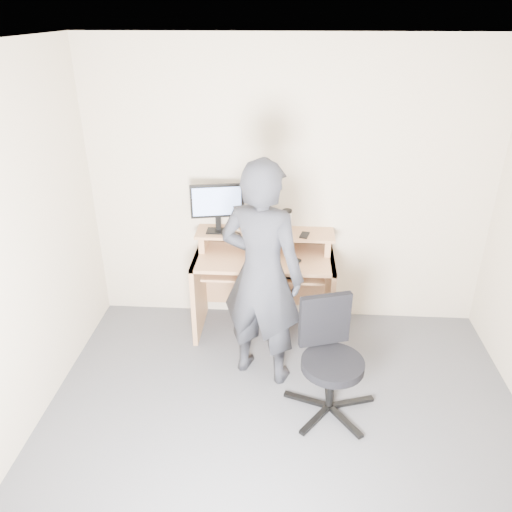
# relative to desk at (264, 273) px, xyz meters

# --- Properties ---
(ground) EXTENTS (3.50, 3.50, 0.00)m
(ground) POSITION_rel_desk_xyz_m (0.20, -1.53, -0.55)
(ground) COLOR #525357
(ground) RESTS_ON ground
(back_wall) EXTENTS (3.50, 0.02, 2.50)m
(back_wall) POSITION_rel_desk_xyz_m (0.20, 0.22, 0.70)
(back_wall) COLOR beige
(back_wall) RESTS_ON ground
(ceiling) EXTENTS (3.50, 3.50, 0.02)m
(ceiling) POSITION_rel_desk_xyz_m (0.20, -1.53, 1.95)
(ceiling) COLOR white
(ceiling) RESTS_ON back_wall
(desk) EXTENTS (1.20, 0.60, 0.91)m
(desk) POSITION_rel_desk_xyz_m (0.00, 0.00, 0.00)
(desk) COLOR tan
(desk) RESTS_ON ground
(monitor) EXTENTS (0.45, 0.13, 0.43)m
(monitor) POSITION_rel_desk_xyz_m (-0.41, 0.05, 0.62)
(monitor) COLOR black
(monitor) RESTS_ON desk
(external_drive) EXTENTS (0.09, 0.14, 0.20)m
(external_drive) POSITION_rel_desk_xyz_m (-0.02, 0.07, 0.46)
(external_drive) COLOR black
(external_drive) RESTS_ON desk
(travel_mug) EXTENTS (0.09, 0.09, 0.18)m
(travel_mug) POSITION_rel_desk_xyz_m (0.19, 0.09, 0.45)
(travel_mug) COLOR silver
(travel_mug) RESTS_ON desk
(smartphone) EXTENTS (0.10, 0.14, 0.01)m
(smartphone) POSITION_rel_desk_xyz_m (0.34, 0.02, 0.37)
(smartphone) COLOR black
(smartphone) RESTS_ON desk
(charger) EXTENTS (0.06, 0.05, 0.03)m
(charger) POSITION_rel_desk_xyz_m (-0.34, -0.03, 0.38)
(charger) COLOR black
(charger) RESTS_ON desk
(headphones) EXTENTS (0.19, 0.19, 0.06)m
(headphones) POSITION_rel_desk_xyz_m (-0.19, 0.14, 0.37)
(headphones) COLOR silver
(headphones) RESTS_ON desk
(keyboard) EXTENTS (0.48, 0.26, 0.03)m
(keyboard) POSITION_rel_desk_xyz_m (0.04, -0.17, 0.12)
(keyboard) COLOR black
(keyboard) RESTS_ON desk
(mouse) EXTENTS (0.11, 0.08, 0.04)m
(mouse) POSITION_rel_desk_xyz_m (0.27, -0.18, 0.22)
(mouse) COLOR black
(mouse) RESTS_ON desk
(office_chair) EXTENTS (0.67, 0.64, 0.85)m
(office_chair) POSITION_rel_desk_xyz_m (0.52, -1.02, -0.08)
(office_chair) COLOR black
(office_chair) RESTS_ON ground
(person) EXTENTS (0.76, 0.63, 1.78)m
(person) POSITION_rel_desk_xyz_m (0.01, -0.67, 0.34)
(person) COLOR black
(person) RESTS_ON ground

